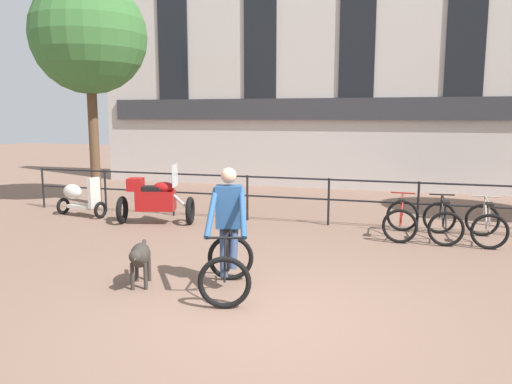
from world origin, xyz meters
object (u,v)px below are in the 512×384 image
at_px(cyclist_with_bike, 228,236).
at_px(parked_bicycle_mid_right, 486,224).
at_px(parked_motorcycle, 155,199).
at_px(parked_bicycle_mid_left, 443,222).
at_px(dog, 140,256).
at_px(parked_scooter, 80,197).
at_px(parked_bicycle_near_lamp, 401,219).

height_order(cyclist_with_bike, parked_bicycle_mid_right, cyclist_with_bike).
bearing_deg(parked_motorcycle, parked_bicycle_mid_left, -100.76).
relative_size(dog, parked_scooter, 0.70).
height_order(dog, parked_bicycle_mid_left, parked_bicycle_mid_left).
bearing_deg(parked_motorcycle, parked_bicycle_mid_right, -101.08).
distance_m(cyclist_with_bike, parked_bicycle_mid_left, 4.93).
distance_m(cyclist_with_bike, parked_motorcycle, 4.65).
distance_m(dog, parked_bicycle_mid_left, 5.93).
bearing_deg(parked_bicycle_mid_right, parked_bicycle_mid_left, 0.99).
xyz_separation_m(parked_bicycle_near_lamp, parked_scooter, (-7.44, -0.03, 0.10)).
xyz_separation_m(dog, parked_bicycle_near_lamp, (3.53, 4.08, -0.08)).
bearing_deg(cyclist_with_bike, parked_bicycle_mid_left, 36.11).
bearing_deg(parked_bicycle_mid_left, parked_motorcycle, 0.16).
xyz_separation_m(cyclist_with_bike, parked_bicycle_mid_left, (3.06, 3.85, -0.41)).
xyz_separation_m(cyclist_with_bike, parked_bicycle_near_lamp, (2.28, 3.85, -0.41)).
relative_size(dog, parked_bicycle_mid_left, 0.82).
relative_size(parked_bicycle_mid_right, parked_scooter, 0.84).
bearing_deg(parked_bicycle_mid_right, parked_bicycle_near_lamp, 0.99).
bearing_deg(cyclist_with_bike, dog, 174.77).
bearing_deg(cyclist_with_bike, parked_scooter, 128.03).
bearing_deg(dog, parked_motorcycle, 93.96).
distance_m(cyclist_with_bike, parked_scooter, 6.43).
height_order(cyclist_with_bike, dog, cyclist_with_bike).
bearing_deg(parked_bicycle_near_lamp, parked_motorcycle, 5.66).
bearing_deg(parked_bicycle_near_lamp, parked_bicycle_mid_right, -177.61).
relative_size(cyclist_with_bike, dog, 1.82).
height_order(cyclist_with_bike, parked_bicycle_near_lamp, cyclist_with_bike).
relative_size(cyclist_with_bike, parked_bicycle_near_lamp, 1.49).
height_order(cyclist_with_bike, parked_bicycle_mid_left, cyclist_with_bike).
height_order(parked_bicycle_mid_left, parked_bicycle_mid_right, same).
bearing_deg(dog, parked_scooter, 113.11).
height_order(dog, parked_motorcycle, parked_motorcycle).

